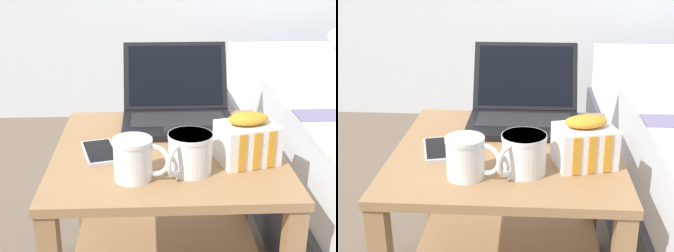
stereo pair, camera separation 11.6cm
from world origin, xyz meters
The scene contains 6 objects.
bedside_table centered at (0.00, 0.00, 0.31)m, with size 0.59×0.59×0.48m.
laptop centered at (0.04, 0.21, 0.52)m, with size 0.33×0.33×0.21m.
mug_front_left centered at (-0.08, -0.17, 0.53)m, with size 0.13×0.09×0.10m.
mug_front_right centered at (0.05, -0.14, 0.53)m, with size 0.11×0.13×0.09m.
snack_bag centered at (0.19, -0.09, 0.53)m, with size 0.16×0.14×0.12m.
cell_phone centered at (-0.17, -0.03, 0.48)m, with size 0.11×0.16×0.01m.
Camera 2 is at (0.07, -1.13, 0.97)m, focal length 50.00 mm.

